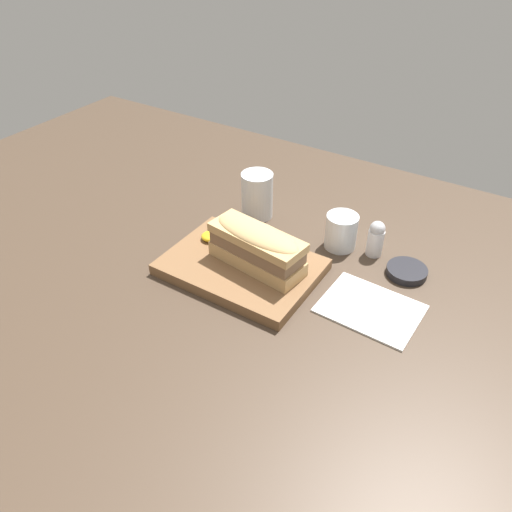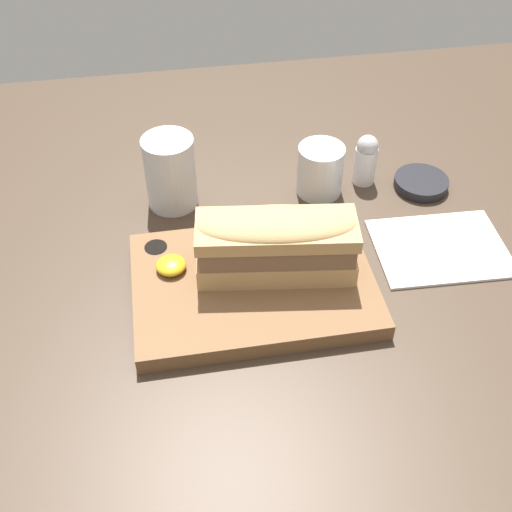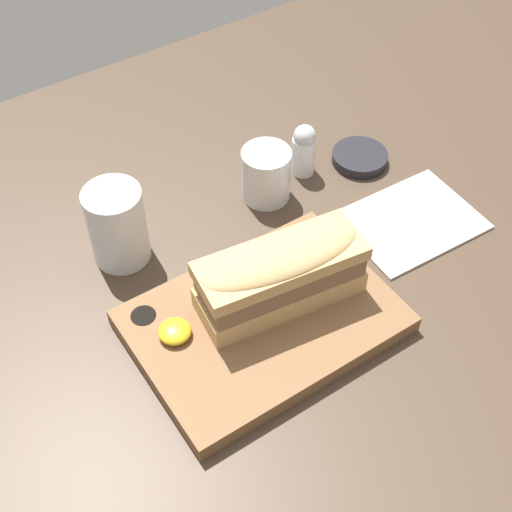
{
  "view_description": "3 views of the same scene",
  "coord_description": "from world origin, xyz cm",
  "px_view_note": "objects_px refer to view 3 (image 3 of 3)",
  "views": [
    {
      "loc": [
        43.39,
        -61.84,
        63.49
      ],
      "look_at": [
        3.75,
        0.7,
        7.63
      ],
      "focal_mm": 35.0,
      "sensor_mm": 36.0,
      "label": 1
    },
    {
      "loc": [
        -8.71,
        -52.35,
        60.01
      ],
      "look_at": [
        0.38,
        1.38,
        7.74
      ],
      "focal_mm": 45.0,
      "sensor_mm": 36.0,
      "label": 2
    },
    {
      "loc": [
        -27.66,
        -38.83,
        68.8
      ],
      "look_at": [
        2.33,
        6.21,
        8.22
      ],
      "focal_mm": 50.0,
      "sensor_mm": 36.0,
      "label": 3
    }
  ],
  "objects_px": {
    "sandwich": "(281,272)",
    "serving_board": "(265,320)",
    "water_glass": "(118,229)",
    "wine_glass": "(266,176)",
    "napkin": "(411,221)",
    "condiment_dish": "(360,158)",
    "salt_shaker": "(304,149)"
  },
  "relations": [
    {
      "from": "sandwich",
      "to": "serving_board",
      "type": "bearing_deg",
      "value": -159.85
    },
    {
      "from": "serving_board",
      "to": "water_glass",
      "type": "distance_m",
      "value": 0.21
    },
    {
      "from": "serving_board",
      "to": "sandwich",
      "type": "bearing_deg",
      "value": 20.15
    },
    {
      "from": "sandwich",
      "to": "wine_glass",
      "type": "xyz_separation_m",
      "value": [
        0.1,
        0.17,
        -0.03
      ]
    },
    {
      "from": "water_glass",
      "to": "napkin",
      "type": "bearing_deg",
      "value": -24.93
    },
    {
      "from": "condiment_dish",
      "to": "salt_shaker",
      "type": "bearing_deg",
      "value": 160.37
    },
    {
      "from": "serving_board",
      "to": "salt_shaker",
      "type": "height_order",
      "value": "salt_shaker"
    },
    {
      "from": "serving_board",
      "to": "water_glass",
      "type": "xyz_separation_m",
      "value": [
        -0.09,
        0.19,
        0.03
      ]
    },
    {
      "from": "wine_glass",
      "to": "napkin",
      "type": "relative_size",
      "value": 0.42
    },
    {
      "from": "wine_glass",
      "to": "salt_shaker",
      "type": "height_order",
      "value": "salt_shaker"
    },
    {
      "from": "napkin",
      "to": "salt_shaker",
      "type": "relative_size",
      "value": 2.26
    },
    {
      "from": "sandwich",
      "to": "salt_shaker",
      "type": "bearing_deg",
      "value": 47.48
    },
    {
      "from": "salt_shaker",
      "to": "wine_glass",
      "type": "bearing_deg",
      "value": -170.53
    },
    {
      "from": "serving_board",
      "to": "sandwich",
      "type": "relative_size",
      "value": 1.48
    },
    {
      "from": "condiment_dish",
      "to": "wine_glass",
      "type": "bearing_deg",
      "value": 173.69
    },
    {
      "from": "water_glass",
      "to": "salt_shaker",
      "type": "relative_size",
      "value": 1.35
    },
    {
      "from": "water_glass",
      "to": "condiment_dish",
      "type": "relative_size",
      "value": 1.34
    },
    {
      "from": "napkin",
      "to": "salt_shaker",
      "type": "height_order",
      "value": "salt_shaker"
    },
    {
      "from": "napkin",
      "to": "salt_shaker",
      "type": "xyz_separation_m",
      "value": [
        -0.06,
        0.16,
        0.04
      ]
    },
    {
      "from": "water_glass",
      "to": "wine_glass",
      "type": "relative_size",
      "value": 1.42
    },
    {
      "from": "serving_board",
      "to": "condiment_dish",
      "type": "height_order",
      "value": "serving_board"
    },
    {
      "from": "serving_board",
      "to": "water_glass",
      "type": "height_order",
      "value": "water_glass"
    },
    {
      "from": "water_glass",
      "to": "wine_glass",
      "type": "bearing_deg",
      "value": -2.53
    },
    {
      "from": "wine_glass",
      "to": "napkin",
      "type": "height_order",
      "value": "wine_glass"
    },
    {
      "from": "serving_board",
      "to": "wine_glass",
      "type": "relative_size",
      "value": 3.93
    },
    {
      "from": "water_glass",
      "to": "condiment_dish",
      "type": "height_order",
      "value": "water_glass"
    },
    {
      "from": "napkin",
      "to": "wine_glass",
      "type": "bearing_deg",
      "value": 130.91
    },
    {
      "from": "water_glass",
      "to": "salt_shaker",
      "type": "bearing_deg",
      "value": 0.49
    },
    {
      "from": "salt_shaker",
      "to": "condiment_dish",
      "type": "distance_m",
      "value": 0.09
    },
    {
      "from": "serving_board",
      "to": "napkin",
      "type": "relative_size",
      "value": 1.66
    },
    {
      "from": "serving_board",
      "to": "sandwich",
      "type": "xyz_separation_m",
      "value": [
        0.03,
        0.01,
        0.06
      ]
    },
    {
      "from": "wine_glass",
      "to": "salt_shaker",
      "type": "distance_m",
      "value": 0.07
    }
  ]
}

